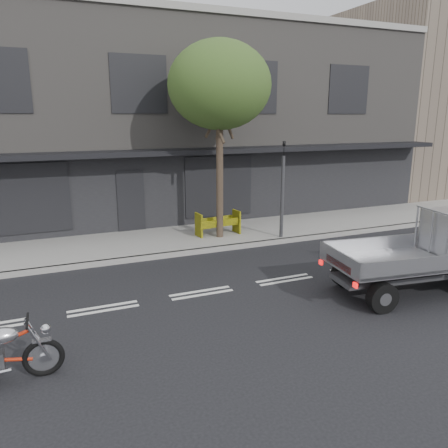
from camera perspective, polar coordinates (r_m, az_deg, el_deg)
ground at (r=11.11m, az=-2.98°, el=-9.00°), size 80.00×80.00×0.00m
sidewalk at (r=15.35m, az=-8.90°, el=-2.29°), size 32.00×3.20×0.15m
kerb at (r=13.87m, az=-7.31°, el=-4.02°), size 32.00×0.20×0.15m
building_main at (r=21.23m, az=-13.69°, el=12.72°), size 26.00×10.00×8.00m
building_neighbour at (r=31.41m, az=26.43°, el=13.82°), size 14.00×10.00×10.00m
street_tree at (r=14.97m, az=-0.60°, el=17.60°), size 3.40×3.40×6.74m
traffic_light_pole at (r=15.29m, az=7.62°, el=3.76°), size 0.12×0.12×3.50m
construction_barrier at (r=15.47m, az=-0.48°, el=-0.02°), size 1.63×0.82×0.88m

